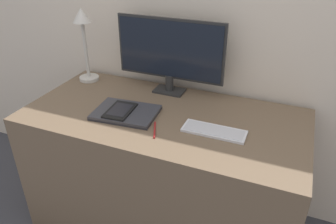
{
  "coord_description": "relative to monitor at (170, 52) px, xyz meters",
  "views": [
    {
      "loc": [
        0.57,
        -1.14,
        1.56
      ],
      "look_at": [
        0.05,
        0.11,
        0.81
      ],
      "focal_mm": 35.0,
      "sensor_mm": 36.0,
      "label": 1
    }
  ],
  "objects": [
    {
      "name": "monitor",
      "position": [
        0.0,
        0.0,
        0.0
      ],
      "size": [
        0.61,
        0.11,
        0.42
      ],
      "color": "#262626",
      "rests_on": "desk"
    },
    {
      "name": "laptop",
      "position": [
        -0.1,
        -0.33,
        -0.22
      ],
      "size": [
        0.33,
        0.25,
        0.02
      ],
      "color": "#232328",
      "rests_on": "desk"
    },
    {
      "name": "wall_back",
      "position": [
        0.07,
        0.14,
        0.22
      ],
      "size": [
        3.6,
        0.05,
        2.4
      ],
      "color": "beige",
      "rests_on": "ground_plane"
    },
    {
      "name": "pen",
      "position": [
        0.1,
        -0.42,
        -0.23
      ],
      "size": [
        0.06,
        0.13,
        0.01
      ],
      "color": "maroon",
      "rests_on": "desk"
    },
    {
      "name": "desk_lamp",
      "position": [
        -0.52,
        -0.03,
        0.05
      ],
      "size": [
        0.12,
        0.12,
        0.43
      ],
      "color": "#BCB7AD",
      "rests_on": "desk"
    },
    {
      "name": "keyboard",
      "position": [
        0.35,
        -0.33,
        -0.23
      ],
      "size": [
        0.29,
        0.11,
        0.01
      ],
      "color": "silver",
      "rests_on": "desk"
    },
    {
      "name": "ereader",
      "position": [
        -0.13,
        -0.35,
        -0.21
      ],
      "size": [
        0.13,
        0.19,
        0.01
      ],
      "color": "black",
      "rests_on": "laptop"
    },
    {
      "name": "desk",
      "position": [
        0.07,
        -0.26,
        -0.61
      ],
      "size": [
        1.42,
        0.69,
        0.75
      ],
      "color": "brown",
      "rests_on": "ground_plane"
    }
  ]
}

